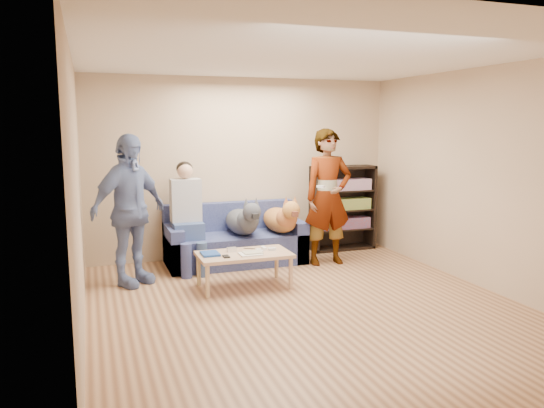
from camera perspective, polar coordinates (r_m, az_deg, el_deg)
name	(u,v)px	position (r m, az deg, el deg)	size (l,w,h in m)	color
ground	(309,308)	(5.75, 4.02, -11.13)	(5.00, 5.00, 0.00)	brown
ceiling	(312,56)	(5.45, 4.32, 15.56)	(5.00, 5.00, 0.00)	white
wall_back	(243,168)	(7.79, -3.16, 3.90)	(4.50, 4.50, 0.00)	tan
wall_front	(480,234)	(3.33, 21.48, -3.05)	(4.50, 4.50, 0.00)	tan
wall_left	(77,197)	(5.01, -20.21, 0.75)	(5.00, 5.00, 0.00)	tan
wall_right	(488,179)	(6.66, 22.24, 2.47)	(5.00, 5.00, 0.00)	tan
blanket	(292,225)	(7.60, 2.18, -2.28)	(0.44, 0.37, 0.15)	#A3A4A8
person_standing_right	(328,197)	(7.35, 6.04, 0.74)	(0.68, 0.45, 1.88)	gray
person_standing_left	(129,210)	(6.56, -15.12, -0.66)	(1.07, 0.45, 1.83)	#6A7BAA
held_controller	(321,187)	(7.07, 5.29, 1.87)	(0.04, 0.13, 0.03)	silver
notebook_blue	(210,254)	(6.28, -6.68, -5.33)	(0.20, 0.26, 0.03)	#1A4092
papers	(250,254)	(6.25, -2.33, -5.39)	(0.26, 0.20, 0.01)	silver
magazine	(252,252)	(6.27, -2.12, -5.21)	(0.22, 0.17, 0.01)	#B0A88D
camera_silver	(232,249)	(6.41, -4.37, -4.90)	(0.11, 0.06, 0.05)	silver
controller_a	(264,248)	(6.50, -0.90, -4.76)	(0.04, 0.13, 0.03)	white
controller_b	(272,249)	(6.45, 0.00, -4.87)	(0.09, 0.06, 0.03)	silver
headphone_cup_a	(261,251)	(6.37, -1.24, -5.10)	(0.07, 0.07, 0.02)	silver
headphone_cup_b	(258,250)	(6.44, -1.46, -4.94)	(0.07, 0.07, 0.02)	white
pen_orange	(246,256)	(6.18, -2.79, -5.60)	(0.01, 0.01, 0.14)	orange
pen_black	(249,249)	(6.53, -2.46, -4.81)	(0.01, 0.01, 0.14)	black
wallet	(226,256)	(6.15, -4.96, -5.64)	(0.07, 0.12, 0.01)	black
sofa	(234,243)	(7.50, -4.07, -4.19)	(1.90, 0.85, 0.82)	#515B93
person_seated	(187,212)	(7.14, -9.11, -0.90)	(0.40, 0.73, 1.47)	#3B4A81
dog_gray	(243,220)	(7.27, -3.09, -1.78)	(0.40, 1.24, 0.57)	#494E53
dog_tan	(282,219)	(7.41, 1.04, -1.58)	(0.39, 1.16, 0.57)	#AB6A34
coffee_table	(244,257)	(6.34, -3.02, -5.69)	(1.10, 0.60, 0.42)	tan
bookshelf	(342,206)	(8.28, 7.58, -0.22)	(1.00, 0.34, 1.30)	black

